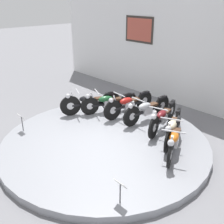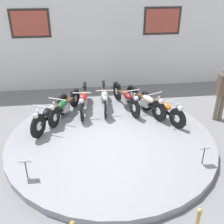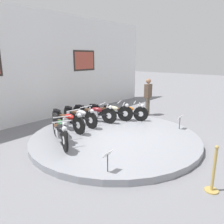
% 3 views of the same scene
% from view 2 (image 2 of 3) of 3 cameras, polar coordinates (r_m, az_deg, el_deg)
% --- Properties ---
extents(ground_plane, '(60.00, 60.00, 0.00)m').
position_cam_2_polar(ground_plane, '(7.23, -0.27, -6.53)').
color(ground_plane, slate).
extents(display_platform, '(5.53, 5.53, 0.18)m').
position_cam_2_polar(display_platform, '(7.18, -0.27, -5.93)').
color(display_platform, gray).
rests_on(display_platform, ground_plane).
extents(back_wall, '(14.00, 0.22, 4.60)m').
position_cam_2_polar(back_wall, '(10.18, -3.11, 17.77)').
color(back_wall, white).
rests_on(back_wall, ground_plane).
extents(motorcycle_black, '(0.91, 1.84, 0.81)m').
position_cam_2_polar(motorcycle_black, '(7.64, -13.26, -0.26)').
color(motorcycle_black, black).
rests_on(motorcycle_black, display_platform).
extents(motorcycle_green, '(0.88, 1.79, 0.78)m').
position_cam_2_polar(motorcycle_green, '(8.04, -10.30, 1.34)').
color(motorcycle_green, black).
rests_on(motorcycle_green, display_platform).
extents(motorcycle_red, '(0.54, 2.00, 0.80)m').
position_cam_2_polar(motorcycle_red, '(8.31, -6.22, 2.70)').
color(motorcycle_red, black).
rests_on(motorcycle_red, display_platform).
extents(motorcycle_silver, '(0.54, 1.98, 0.79)m').
position_cam_2_polar(motorcycle_silver, '(8.44, -1.66, 3.23)').
color(motorcycle_silver, black).
rests_on(motorcycle_silver, display_platform).
extents(motorcycle_maroon, '(0.66, 1.93, 0.79)m').
position_cam_2_polar(motorcycle_maroon, '(8.42, 3.07, 3.14)').
color(motorcycle_maroon, black).
rests_on(motorcycle_maroon, display_platform).
extents(motorcycle_cream, '(0.85, 1.84, 0.79)m').
position_cam_2_polar(motorcycle_cream, '(8.25, 7.38, 2.38)').
color(motorcycle_cream, black).
rests_on(motorcycle_cream, display_platform).
extents(motorcycle_orange, '(0.92, 1.77, 0.78)m').
position_cam_2_polar(motorcycle_orange, '(7.94, 10.85, 0.91)').
color(motorcycle_orange, black).
rests_on(motorcycle_orange, display_platform).
extents(info_placard_front_left, '(0.26, 0.11, 0.51)m').
position_cam_2_polar(info_placard_front_left, '(5.89, -18.37, -10.73)').
color(info_placard_front_left, '#333338').
rests_on(info_placard_front_left, display_platform).
extents(info_placard_front_centre, '(0.26, 0.11, 0.51)m').
position_cam_2_polar(info_placard_front_centre, '(6.33, 19.48, -7.92)').
color(info_placard_front_centre, '#333338').
rests_on(info_placard_front_centre, display_platform).
extents(visitor_standing, '(0.36, 0.23, 1.74)m').
position_cam_2_polar(visitor_standing, '(8.54, 22.98, 4.38)').
color(visitor_standing, '#6B6051').
rests_on(visitor_standing, ground_plane).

